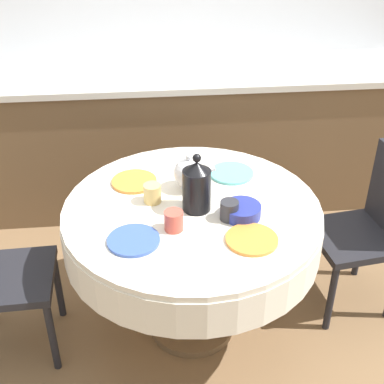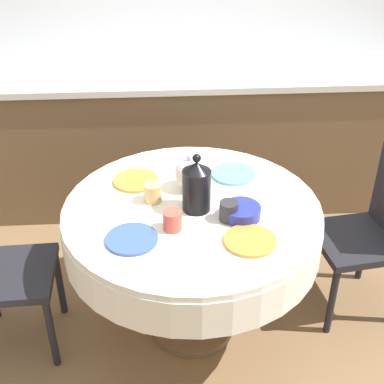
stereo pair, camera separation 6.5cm
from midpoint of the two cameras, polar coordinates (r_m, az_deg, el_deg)
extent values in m
plane|color=brown|center=(2.90, -0.67, -14.07)|extent=(12.00, 12.00, 0.00)
cube|color=silver|center=(3.69, -3.10, 19.76)|extent=(7.00, 0.05, 2.60)
cube|color=brown|center=(3.66, -2.44, 5.51)|extent=(3.20, 0.60, 0.90)
cube|color=beige|center=(3.48, -2.62, 12.44)|extent=(3.24, 0.64, 0.04)
cylinder|color=brown|center=(2.89, -0.67, -13.80)|extent=(0.44, 0.44, 0.04)
cylinder|color=brown|center=(2.70, -0.71, -9.78)|extent=(0.11, 0.11, 0.51)
cylinder|color=silver|center=(2.48, -0.76, -3.91)|extent=(1.18, 1.18, 0.18)
cylinder|color=silver|center=(2.42, -0.78, -1.91)|extent=(1.17, 1.17, 0.03)
cube|color=black|center=(2.88, 16.18, -4.66)|extent=(0.45, 0.45, 0.04)
cylinder|color=black|center=(2.83, 13.94, -10.97)|extent=(0.04, 0.04, 0.41)
cylinder|color=black|center=(3.06, 11.11, -6.65)|extent=(0.04, 0.04, 0.41)
cylinder|color=black|center=(3.21, 16.92, -5.55)|extent=(0.04, 0.04, 0.41)
cube|color=black|center=(2.67, -19.50, -8.68)|extent=(0.41, 0.41, 0.04)
cylinder|color=black|center=(2.91, -14.73, -9.63)|extent=(0.04, 0.04, 0.41)
cylinder|color=black|center=(2.66, -15.38, -14.69)|extent=(0.04, 0.04, 0.41)
cylinder|color=#3856AD|center=(2.22, -7.10, -5.14)|extent=(0.22, 0.22, 0.01)
cylinder|color=#CC4C3D|center=(2.25, -2.79, -3.09)|extent=(0.08, 0.08, 0.09)
cylinder|color=orange|center=(2.22, 5.55, -5.07)|extent=(0.22, 0.22, 0.01)
cylinder|color=#28282D|center=(2.31, 3.19, -1.98)|extent=(0.08, 0.08, 0.09)
cylinder|color=orange|center=(2.60, -6.91, 1.12)|extent=(0.22, 0.22, 0.01)
cylinder|color=#DBB766|center=(2.44, -5.02, -0.14)|extent=(0.08, 0.08, 0.09)
cylinder|color=#60BCB7|center=(2.66, 3.53, 2.02)|extent=(0.22, 0.22, 0.01)
cylinder|color=#28282D|center=(2.54, 0.06, 1.52)|extent=(0.08, 0.08, 0.09)
cylinder|color=black|center=(2.35, -0.30, 0.19)|extent=(0.13, 0.13, 0.19)
cone|color=black|center=(2.29, -0.31, 2.72)|extent=(0.11, 0.11, 0.04)
sphere|color=black|center=(2.27, -0.31, 3.63)|extent=(0.04, 0.04, 0.04)
cylinder|color=white|center=(2.54, -1.04, 0.53)|extent=(0.08, 0.08, 0.01)
sphere|color=white|center=(2.50, -1.06, 2.03)|extent=(0.14, 0.14, 0.14)
cylinder|color=white|center=(2.51, 0.86, 2.27)|extent=(0.08, 0.03, 0.05)
sphere|color=white|center=(2.46, -1.08, 3.78)|extent=(0.03, 0.03, 0.03)
cylinder|color=navy|center=(2.35, 4.54, -2.03)|extent=(0.17, 0.17, 0.05)
camera|label=1|loc=(0.03, -90.79, -0.50)|focal=50.00mm
camera|label=2|loc=(0.03, 89.21, 0.50)|focal=50.00mm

